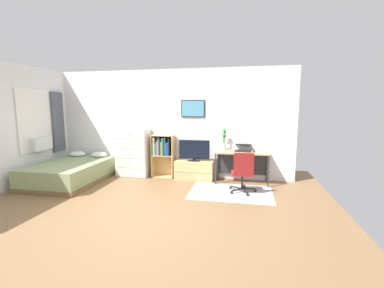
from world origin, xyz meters
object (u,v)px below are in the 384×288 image
Objects in this scene: bed at (71,172)px; bookshelf at (163,151)px; office_chair at (243,172)px; television at (194,151)px; computer_mouse at (254,151)px; bamboo_vase at (224,140)px; dresser at (133,152)px; wine_glass at (229,146)px; tv_stand at (194,170)px; laptop at (243,148)px; desk at (242,157)px.

bed is 2.22m from bookshelf.
television is at bearing 137.44° from office_chair.
bamboo_vase is (-0.71, 0.20, 0.23)m from computer_mouse.
dresser is 6.86× the size of wine_glass.
computer_mouse reaches higher than bed.
bed is 1.68× the size of dresser.
dresser is 1.64m from tv_stand.
bed is 4.83× the size of laptop.
bookshelf reaches higher than television.
laptop is at bearing 32.58° from wine_glass.
computer_mouse is at bearing -24.99° from laptop.
computer_mouse is at bearing -3.56° from tv_stand.
bookshelf is 2.13× the size of bamboo_vase.
desk is 0.60m from bamboo_vase.
dresser is (1.23, 0.80, 0.38)m from bed.
bamboo_vase reaches higher than bookshelf.
bookshelf is at bearing 176.66° from computer_mouse.
tv_stand is 1.04m from bamboo_vase.
bookshelf is at bearing 173.13° from wine_glass.
dresser is at bearing -176.75° from bamboo_vase.
bamboo_vase reaches higher than wine_glass.
desk is at bearing 161.73° from computer_mouse.
desk reaches higher than bed.
television reaches higher than office_chair.
television is at bearing -90.00° from tv_stand.
desk is 0.43m from wine_glass.
wine_glass is at bearing -144.45° from laptop.
dresser is 1.01× the size of desk.
dresser reaches higher than bed.
tv_stand is (1.60, 0.02, -0.39)m from dresser.
bookshelf is 1.25× the size of office_chair.
wine_glass reaches higher than computer_mouse.
bamboo_vase reaches higher than television.
computer_mouse is at bearing -3.34° from bookshelf.
television is 0.88m from wine_glass.
laptop is at bearing 62.84° from desk.
bamboo_vase is (0.71, 0.12, 0.76)m from tv_stand.
bookshelf is at bearing 175.50° from television.
office_chair is 2.01× the size of laptop.
dresser is 2.34m from bamboo_vase.
office_chair is at bearing -35.71° from tv_stand.
television is 0.77m from bamboo_vase.
dresser is at bearing 179.74° from television.
dresser is 11.88× the size of computer_mouse.
television is 1.49× the size of bamboo_vase.
dresser reaches higher than computer_mouse.
bookshelf is 2.00m from laptop.
bed is at bearing -156.81° from bookshelf.
television is at bearing -178.86° from desk.
bookshelf is 1.97m from desk.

